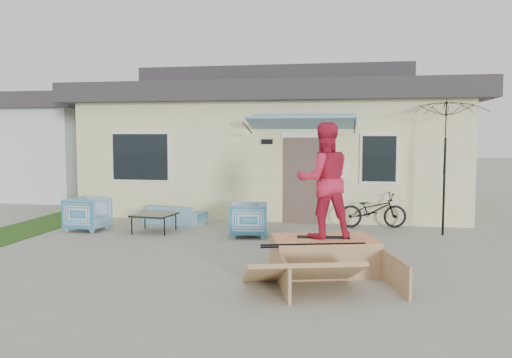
% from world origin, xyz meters
% --- Properties ---
extents(ground, '(90.00, 90.00, 0.00)m').
position_xyz_m(ground, '(0.00, 0.00, 0.00)').
color(ground, gray).
rests_on(ground, ground).
extents(grass_strip, '(1.40, 8.00, 0.01)m').
position_xyz_m(grass_strip, '(-5.20, 2.00, 0.00)').
color(grass_strip, '#224715').
rests_on(grass_strip, ground).
extents(house, '(10.80, 8.49, 4.10)m').
position_xyz_m(house, '(0.00, 7.99, 1.94)').
color(house, beige).
rests_on(house, ground).
extents(neighbor_house, '(8.60, 7.60, 3.50)m').
position_xyz_m(neighbor_house, '(-10.50, 10.00, 1.78)').
color(neighbor_house, silver).
rests_on(neighbor_house, ground).
extents(loveseat, '(1.60, 0.74, 0.60)m').
position_xyz_m(loveseat, '(-2.09, 3.85, 0.30)').
color(loveseat, '#206A90').
rests_on(loveseat, ground).
extents(armchair_left, '(0.81, 0.86, 0.82)m').
position_xyz_m(armchair_left, '(-3.73, 2.64, 0.41)').
color(armchair_left, '#206A90').
rests_on(armchair_left, ground).
extents(armchair_right, '(0.83, 0.87, 0.80)m').
position_xyz_m(armchair_right, '(-0.01, 2.57, 0.40)').
color(armchair_right, '#206A90').
rests_on(armchair_right, ground).
extents(coffee_table, '(0.94, 0.94, 0.41)m').
position_xyz_m(coffee_table, '(-2.16, 2.70, 0.21)').
color(coffee_table, black).
rests_on(coffee_table, ground).
extents(bicycle, '(1.64, 0.81, 1.01)m').
position_xyz_m(bicycle, '(2.66, 4.11, 0.50)').
color(bicycle, black).
rests_on(bicycle, ground).
extents(patio_umbrella, '(2.02, 1.90, 2.20)m').
position_xyz_m(patio_umbrella, '(4.12, 3.48, 1.75)').
color(patio_umbrella, black).
rests_on(patio_umbrella, ground).
extents(skate_ramp, '(2.07, 2.44, 0.52)m').
position_xyz_m(skate_ramp, '(1.72, -0.03, 0.26)').
color(skate_ramp, '#A37D52').
rests_on(skate_ramp, ground).
extents(skateboard, '(0.84, 0.27, 0.05)m').
position_xyz_m(skateboard, '(1.70, 0.02, 0.55)').
color(skateboard, black).
rests_on(skateboard, skate_ramp).
extents(skater, '(1.06, 0.93, 1.81)m').
position_xyz_m(skater, '(1.70, 0.02, 1.48)').
color(skater, '#C11F3E').
rests_on(skater, skateboard).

